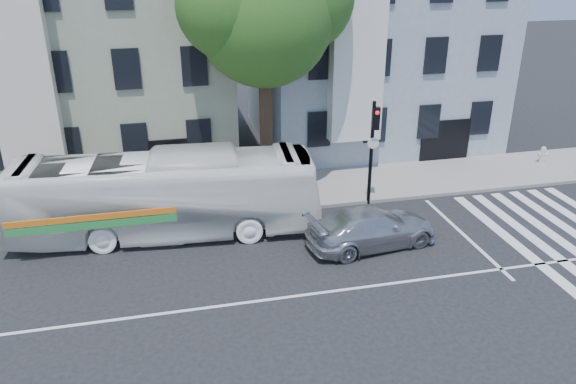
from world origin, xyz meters
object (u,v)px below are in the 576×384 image
object	(u,v)px
bus	(165,195)
fire_hydrant	(543,154)
sedan	(372,228)
traffic_signal	(373,140)

from	to	relation	value
bus	fire_hydrant	size ratio (longest dim) A/B	13.77
bus	sedan	xyz separation A→B (m)	(7.24, -2.60, -0.89)
traffic_signal	fire_hydrant	xyz separation A→B (m)	(10.07, 2.49, -2.31)
sedan	bus	bearing A→B (deg)	62.27
bus	fire_hydrant	bearing A→B (deg)	-75.36
bus	sedan	bearing A→B (deg)	-105.04
bus	traffic_signal	size ratio (longest dim) A/B	2.56
bus	fire_hydrant	world-z (taller)	bus
bus	fire_hydrant	distance (m)	18.79
sedan	traffic_signal	world-z (taller)	traffic_signal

